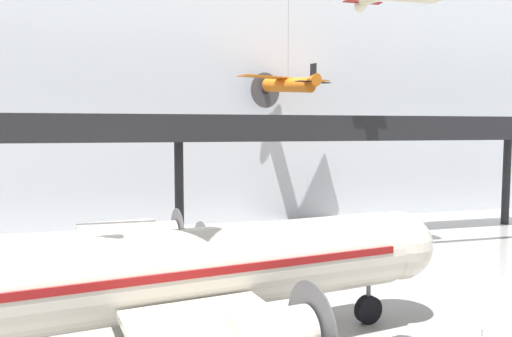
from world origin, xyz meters
TOP-DOWN VIEW (x-y plane):
  - hangar_back_wall at (0.00, 33.58)m, footprint 140.00×3.00m
  - mezzanine_walkway at (0.00, 23.94)m, footprint 110.00×3.20m
  - airliner_silver_main at (-3.22, 5.08)m, footprint 26.37×30.25m
  - suspended_plane_orange_highwing at (9.83, 27.92)m, footprint 9.05×7.72m

SIDE VIEW (x-z plane):
  - airliner_silver_main at x=-3.22m, z-range -1.38..8.21m
  - mezzanine_walkway at x=0.00m, z-range 3.30..13.20m
  - hangar_back_wall at x=0.00m, z-range 0.00..25.36m
  - suspended_plane_orange_highwing at x=9.83m, z-range 7.23..18.18m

